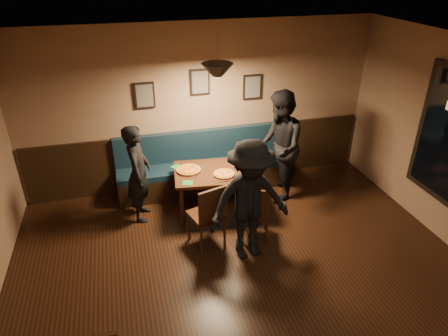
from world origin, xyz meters
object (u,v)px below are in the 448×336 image
(booth_bench, at_px, (205,163))
(diner_left, at_px, (138,174))
(soda_glass, at_px, (259,170))
(diner_front, at_px, (250,201))
(tabasco_bottle, at_px, (252,165))
(chair_near_right, at_px, (255,211))
(diner_right, at_px, (279,147))
(chair_near_left, at_px, (206,214))
(dining_table, at_px, (218,191))

(booth_bench, distance_m, diner_left, 1.32)
(booth_bench, relative_size, soda_glass, 18.73)
(booth_bench, height_order, diner_front, diner_front)
(diner_left, height_order, tabasco_bottle, diner_left)
(booth_bench, xyz_separation_m, tabasco_bottle, (0.58, -0.79, 0.28))
(chair_near_right, height_order, diner_right, diner_right)
(chair_near_left, xyz_separation_m, chair_near_right, (0.70, -0.05, -0.05))
(dining_table, xyz_separation_m, tabasco_bottle, (0.53, -0.08, 0.42))
(diner_front, distance_m, soda_glass, 0.98)
(booth_bench, relative_size, diner_left, 1.94)
(dining_table, xyz_separation_m, diner_right, (1.05, 0.15, 0.57))
(chair_near_left, distance_m, diner_front, 0.73)
(booth_bench, bearing_deg, dining_table, -86.21)
(booth_bench, height_order, soda_glass, booth_bench)
(diner_right, distance_m, tabasco_bottle, 0.59)
(booth_bench, xyz_separation_m, soda_glass, (0.61, -0.99, 0.30))
(chair_near_left, height_order, chair_near_right, chair_near_left)
(diner_front, bearing_deg, diner_left, 129.55)
(chair_near_right, height_order, diner_left, diner_left)
(diner_front, bearing_deg, soda_glass, 57.18)
(booth_bench, relative_size, diner_right, 1.62)
(booth_bench, relative_size, chair_near_right, 3.36)
(dining_table, distance_m, chair_near_right, 0.88)
(chair_near_left, xyz_separation_m, diner_left, (-0.84, 0.89, 0.28))
(chair_near_right, distance_m, tabasco_bottle, 0.82)
(chair_near_left, height_order, soda_glass, chair_near_left)
(booth_bench, distance_m, tabasco_bottle, 1.02)
(chair_near_right, xyz_separation_m, diner_left, (-1.54, 0.94, 0.33))
(chair_near_right, xyz_separation_m, tabasco_bottle, (0.19, 0.73, 0.34))
(diner_right, height_order, tabasco_bottle, diner_right)
(chair_near_left, height_order, tabasco_bottle, chair_near_left)
(chair_near_left, relative_size, diner_right, 0.53)
(diner_front, height_order, tabasco_bottle, diner_front)
(booth_bench, height_order, tabasco_bottle, booth_bench)
(dining_table, bearing_deg, chair_near_left, -108.68)
(dining_table, xyz_separation_m, soda_glass, (0.56, -0.28, 0.44))
(chair_near_left, distance_m, diner_left, 1.25)
(diner_right, bearing_deg, diner_left, -75.09)
(booth_bench, height_order, dining_table, booth_bench)
(booth_bench, bearing_deg, chair_near_left, -102.17)
(diner_left, bearing_deg, diner_front, -122.71)
(dining_table, distance_m, soda_glass, 0.77)
(tabasco_bottle, bearing_deg, chair_near_left, -142.67)
(booth_bench, bearing_deg, diner_left, -153.24)
(diner_left, bearing_deg, chair_near_right, -110.07)
(diner_left, relative_size, soda_glass, 9.66)
(chair_near_left, xyz_separation_m, diner_right, (1.42, 0.91, 0.44))
(chair_near_left, bearing_deg, tabasco_bottle, 20.51)
(chair_near_right, bearing_deg, booth_bench, 122.21)
(dining_table, relative_size, diner_front, 0.78)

